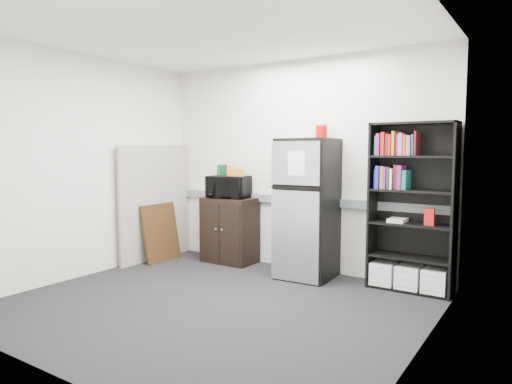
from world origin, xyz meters
TOP-DOWN VIEW (x-y plane):
  - floor at (0.00, 0.00)m, footprint 4.00×4.00m
  - wall_back at (0.00, 1.75)m, footprint 4.00×0.02m
  - wall_right at (2.00, 0.00)m, footprint 0.02×3.50m
  - wall_left at (-2.00, 0.00)m, footprint 0.02×3.50m
  - ceiling at (0.00, 0.00)m, footprint 4.00×3.50m
  - electrical_raceway at (0.00, 1.72)m, footprint 3.92×0.05m
  - wall_note at (-0.35, 1.74)m, footprint 0.14×0.00m
  - bookshelf at (1.53, 1.57)m, footprint 0.90×0.34m
  - cubicle_partition at (-1.90, 1.08)m, footprint 0.06×1.30m
  - cabinet at (-0.91, 1.50)m, footprint 0.72×0.48m
  - microwave at (-0.91, 1.48)m, footprint 0.61×0.48m
  - snack_box_a at (-1.08, 1.52)m, footprint 0.08×0.06m
  - snack_box_b at (-1.01, 1.52)m, footprint 0.08×0.07m
  - snack_box_c at (-0.90, 1.52)m, footprint 0.07×0.05m
  - snack_bag at (-0.76, 1.47)m, footprint 0.19×0.11m
  - refrigerator at (0.33, 1.42)m, footprint 0.66×0.69m
  - coffee_can at (0.44, 1.55)m, footprint 0.14×0.14m
  - framed_poster at (-1.77, 1.04)m, footprint 0.17×0.63m

SIDE VIEW (x-z plane):
  - floor at x=0.00m, z-range 0.00..0.00m
  - framed_poster at x=-1.77m, z-range 0.00..0.80m
  - cabinet at x=-0.91m, z-range 0.00..0.90m
  - cubicle_partition at x=-1.90m, z-range 0.00..1.62m
  - refrigerator at x=0.33m, z-range 0.00..1.69m
  - electrical_raceway at x=0.00m, z-range 0.85..0.95m
  - bookshelf at x=1.53m, z-range -0.01..1.84m
  - microwave at x=-0.91m, z-range 0.90..1.20m
  - snack_bag at x=-0.76m, z-range 1.20..1.30m
  - snack_box_c at x=-0.90m, z-range 1.20..1.34m
  - snack_box_a at x=-1.08m, z-range 1.20..1.35m
  - snack_box_b at x=-1.01m, z-range 1.20..1.35m
  - wall_back at x=0.00m, z-range 0.00..2.70m
  - wall_right at x=2.00m, z-range 0.00..2.70m
  - wall_left at x=-2.00m, z-range 0.00..2.70m
  - wall_note at x=-0.35m, z-range 1.50..1.60m
  - coffee_can at x=0.44m, z-range 1.69..1.88m
  - ceiling at x=0.00m, z-range 2.69..2.71m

